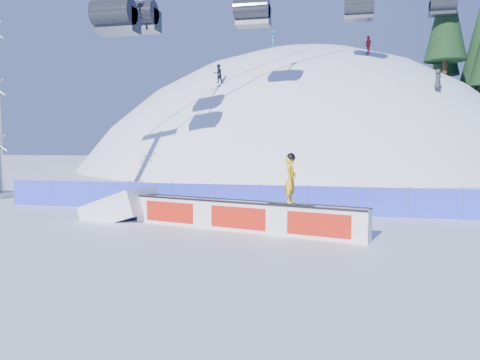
# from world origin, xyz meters

# --- Properties ---
(ground) EXTENTS (160.00, 160.00, 0.00)m
(ground) POSITION_xyz_m (0.00, 0.00, 0.00)
(ground) COLOR white
(ground) RESTS_ON ground
(snow_hill) EXTENTS (64.00, 64.00, 64.00)m
(snow_hill) POSITION_xyz_m (0.00, 42.00, -18.00)
(snow_hill) COLOR white
(snow_hill) RESTS_ON ground
(safety_fence) EXTENTS (22.05, 0.05, 1.30)m
(safety_fence) POSITION_xyz_m (0.00, 4.50, 0.60)
(safety_fence) COLOR blue
(safety_fence) RESTS_ON ground
(rail_box) EXTENTS (8.50, 2.84, 1.04)m
(rail_box) POSITION_xyz_m (1.09, 0.40, 0.51)
(rail_box) COLOR white
(rail_box) RESTS_ON ground
(snow_ramp) EXTENTS (3.20, 2.45, 1.77)m
(snow_ramp) POSITION_xyz_m (-4.12, 1.81, 0.00)
(snow_ramp) COLOR white
(snow_ramp) RESTS_ON ground
(snowboarder) EXTENTS (1.59, 0.68, 1.64)m
(snowboarder) POSITION_xyz_m (2.81, -0.07, 1.84)
(snowboarder) COLOR black
(snowboarder) RESTS_ON rail_box
(distant_skiers) EXTENTS (18.96, 12.65, 7.59)m
(distant_skiers) POSITION_xyz_m (1.22, 29.98, 11.08)
(distant_skiers) COLOR black
(distant_skiers) RESTS_ON ground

